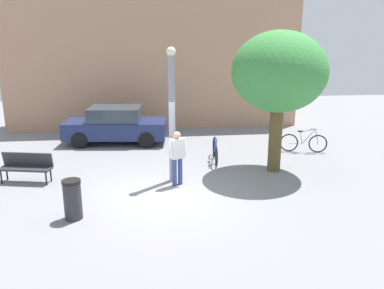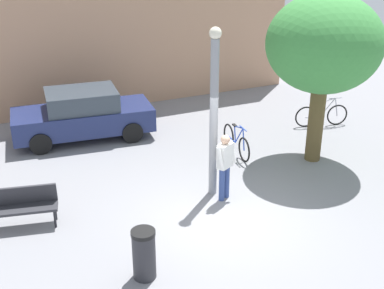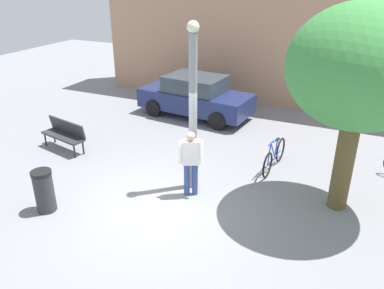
% 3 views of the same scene
% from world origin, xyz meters
% --- Properties ---
extents(ground_plane, '(36.00, 36.00, 0.00)m').
position_xyz_m(ground_plane, '(0.00, 0.00, 0.00)').
color(ground_plane, gray).
extents(building_facade, '(14.06, 2.00, 6.43)m').
position_xyz_m(building_facade, '(0.00, 9.32, 3.22)').
color(building_facade, tan).
rests_on(building_facade, ground_plane).
extents(lamppost, '(0.28, 0.28, 4.09)m').
position_xyz_m(lamppost, '(0.31, 1.16, 2.17)').
color(lamppost, gray).
rests_on(lamppost, ground_plane).
extents(person_by_lamppost, '(0.63, 0.47, 1.67)m').
position_xyz_m(person_by_lamppost, '(0.43, 0.77, 0.97)').
color(person_by_lamppost, '#334784').
rests_on(person_by_lamppost, ground_plane).
extents(park_bench, '(1.66, 0.80, 0.92)m').
position_xyz_m(park_bench, '(-4.19, 1.58, 0.55)').
color(park_bench, '#2D2D33').
rests_on(park_bench, ground_plane).
extents(plaza_tree, '(3.03, 3.03, 4.59)m').
position_xyz_m(plaza_tree, '(3.77, 1.72, 3.26)').
color(plaza_tree, brown).
rests_on(plaza_tree, ground_plane).
extents(bicycle_blue, '(0.22, 1.81, 0.97)m').
position_xyz_m(bicycle_blue, '(1.97, 2.94, 0.38)').
color(bicycle_blue, black).
rests_on(bicycle_blue, ground_plane).
extents(bicycle_silver, '(1.76, 0.52, 0.97)m').
position_xyz_m(bicycle_silver, '(5.61, 3.71, 0.38)').
color(bicycle_silver, black).
rests_on(bicycle_silver, ground_plane).
extents(parked_car_navy, '(4.35, 2.16, 1.55)m').
position_xyz_m(parked_car_navy, '(-1.75, 5.95, 0.77)').
color(parked_car_navy, navy).
rests_on(parked_car_navy, ground_plane).
extents(trash_bin, '(0.46, 0.46, 1.01)m').
position_xyz_m(trash_bin, '(-2.31, -1.23, 0.51)').
color(trash_bin, '#2D2D33').
rests_on(trash_bin, ground_plane).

